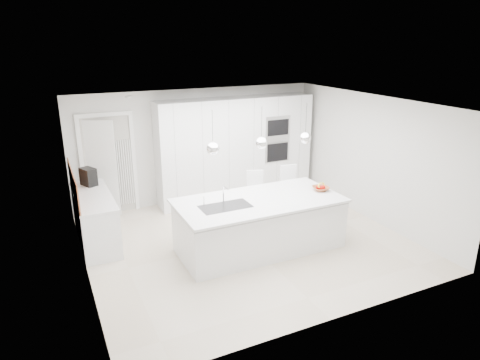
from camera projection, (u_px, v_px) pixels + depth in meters
name	position (u px, v px, depth m)	size (l,w,h in m)	color
floor	(247.00, 242.00, 7.77)	(5.50, 5.50, 0.00)	beige
wall_back	(198.00, 145.00, 9.51)	(5.50, 5.50, 0.00)	silver
wall_left	(79.00, 202.00, 6.25)	(5.00, 5.00, 0.00)	silver
ceiling	(248.00, 104.00, 6.98)	(5.50, 5.50, 0.00)	white
tall_cabinets	(236.00, 149.00, 9.61)	(3.60, 0.60, 2.30)	white
oven_stack	(278.00, 139.00, 9.65)	(0.62, 0.04, 1.05)	#A5A5A8
doorway_frame	(109.00, 166.00, 8.76)	(1.11, 0.08, 2.13)	white
hallway_door	(97.00, 169.00, 8.63)	(0.82, 0.04, 2.00)	white
radiator	(126.00, 172.00, 8.94)	(0.32, 0.04, 1.40)	white
left_base_cabinets	(95.00, 220.00, 7.66)	(0.60, 1.80, 0.86)	white
left_worktop	(93.00, 196.00, 7.52)	(0.62, 1.82, 0.04)	white
oak_backsplash	(73.00, 184.00, 7.32)	(0.02, 1.80, 0.50)	#A25D37
island_base	(260.00, 226.00, 7.41)	(2.80, 1.20, 0.86)	white
island_worktop	(259.00, 201.00, 7.31)	(2.84, 1.40, 0.04)	white
island_sink	(225.00, 211.00, 7.03)	(0.84, 0.44, 0.18)	#3F3F42
island_tap	(223.00, 194.00, 7.15)	(0.02, 0.02, 0.30)	white
pendant_left	(213.00, 149.00, 6.60)	(0.20, 0.20, 0.20)	white
pendant_mid	(261.00, 143.00, 6.95)	(0.20, 0.20, 0.20)	white
pendant_right	(305.00, 138.00, 7.30)	(0.20, 0.20, 0.20)	white
fruit_bowl	(321.00, 189.00, 7.73)	(0.29, 0.29, 0.07)	#A25D37
espresso_machine	(88.00, 177.00, 7.96)	(0.20, 0.31, 0.33)	black
bar_stool_left	(258.00, 198.00, 8.42)	(0.35, 0.48, 1.05)	white
bar_stool_right	(291.00, 193.00, 8.65)	(0.36, 0.50, 1.09)	white
apple_a	(321.00, 188.00, 7.66)	(0.08, 0.08, 0.08)	#B00B05
apple_b	(323.00, 188.00, 7.67)	(0.09, 0.09, 0.09)	#B00B05
apple_c	(318.00, 187.00, 7.68)	(0.08, 0.08, 0.08)	#B00B05
banana_bunch	(321.00, 185.00, 7.68)	(0.20, 0.20, 0.03)	yellow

